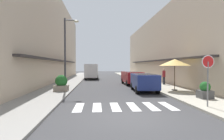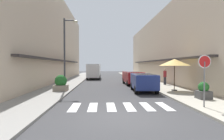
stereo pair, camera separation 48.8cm
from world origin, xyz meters
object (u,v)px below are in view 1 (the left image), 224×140
(street_lamp, at_px, (67,47))
(cafe_umbrella, at_px, (175,63))
(delivery_van, at_px, (92,70))
(pedestrian_walking_near, at_px, (164,76))
(round_street_sign, at_px, (208,67))
(planter_corner, at_px, (205,91))
(planter_midblock, at_px, (61,84))
(parked_car_near, at_px, (144,81))
(parked_car_mid, at_px, (132,77))

(street_lamp, relative_size, cafe_umbrella, 2.27)
(delivery_van, distance_m, street_lamp, 15.31)
(street_lamp, bearing_deg, pedestrian_walking_near, 24.74)
(round_street_sign, distance_m, pedestrian_walking_near, 11.23)
(planter_corner, relative_size, planter_midblock, 0.82)
(parked_car_near, xyz_separation_m, planter_corner, (2.85, -4.14, -0.32))
(street_lamp, distance_m, planter_corner, 10.57)
(parked_car_mid, bearing_deg, pedestrian_walking_near, -18.04)
(parked_car_mid, bearing_deg, delivery_van, 116.53)
(delivery_van, xyz_separation_m, street_lamp, (-1.52, -15.06, 2.27))
(cafe_umbrella, distance_m, planter_corner, 4.34)
(planter_corner, bearing_deg, round_street_sign, -117.69)
(parked_car_near, distance_m, delivery_van, 15.98)
(parked_car_near, distance_m, planter_corner, 5.04)
(planter_midblock, distance_m, pedestrian_walking_near, 11.03)
(pedestrian_walking_near, bearing_deg, cafe_umbrella, 28.84)
(delivery_van, relative_size, round_street_sign, 2.11)
(parked_car_near, height_order, planter_midblock, parked_car_near)
(parked_car_near, distance_m, pedestrian_walking_near, 5.66)
(planter_corner, bearing_deg, parked_car_near, 124.52)
(parked_car_mid, height_order, street_lamp, street_lamp)
(parked_car_near, distance_m, street_lamp, 6.88)
(planter_midblock, bearing_deg, parked_car_near, -1.10)
(cafe_umbrella, bearing_deg, planter_midblock, 177.84)
(parked_car_near, height_order, pedestrian_walking_near, pedestrian_walking_near)
(round_street_sign, distance_m, planter_corner, 3.01)
(cafe_umbrella, bearing_deg, parked_car_near, 174.95)
(street_lamp, bearing_deg, parked_car_near, -1.59)
(street_lamp, relative_size, planter_corner, 5.61)
(street_lamp, height_order, pedestrian_walking_near, street_lamp)
(parked_car_near, height_order, delivery_van, delivery_van)
(cafe_umbrella, height_order, pedestrian_walking_near, cafe_umbrella)
(parked_car_mid, xyz_separation_m, pedestrian_walking_near, (3.30, -1.08, 0.09))
(street_lamp, relative_size, planter_midblock, 4.58)
(planter_corner, height_order, pedestrian_walking_near, pedestrian_walking_near)
(parked_car_mid, distance_m, planter_corner, 10.22)
(round_street_sign, height_order, cafe_umbrella, cafe_umbrella)
(parked_car_near, height_order, street_lamp, street_lamp)
(parked_car_near, relative_size, cafe_umbrella, 1.54)
(cafe_umbrella, bearing_deg, parked_car_mid, 112.99)
(parked_car_mid, distance_m, round_street_sign, 12.29)
(delivery_van, distance_m, planter_corner, 20.84)
(parked_car_near, bearing_deg, cafe_umbrella, -5.05)
(parked_car_near, bearing_deg, pedestrian_walking_near, 54.33)
(delivery_van, relative_size, planter_midblock, 4.24)
(delivery_van, bearing_deg, parked_car_mid, -63.47)
(delivery_van, distance_m, planter_midblock, 15.26)
(pedestrian_walking_near, bearing_deg, parked_car_mid, -69.78)
(delivery_van, relative_size, pedestrian_walking_near, 3.22)
(parked_car_near, xyz_separation_m, cafe_umbrella, (2.50, -0.22, 1.50))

